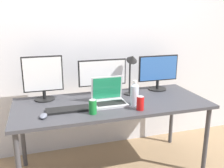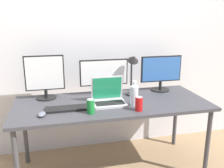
# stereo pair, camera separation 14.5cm
# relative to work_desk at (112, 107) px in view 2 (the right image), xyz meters

# --- Properties ---
(wall_back) EXTENTS (7.00, 0.08, 2.60)m
(wall_back) POSITION_rel_work_desk_xyz_m (0.00, 0.59, 0.62)
(wall_back) COLOR silver
(wall_back) RESTS_ON ground
(work_desk) EXTENTS (1.85, 0.78, 0.74)m
(work_desk) POSITION_rel_work_desk_xyz_m (0.00, 0.00, 0.00)
(work_desk) COLOR #424247
(work_desk) RESTS_ON ground
(monitor_left) EXTENTS (0.38, 0.19, 0.44)m
(monitor_left) POSITION_rel_work_desk_xyz_m (-0.62, 0.26, 0.29)
(monitor_left) COLOR black
(monitor_left) RESTS_ON work_desk
(monitor_center) EXTENTS (0.50, 0.20, 0.37)m
(monitor_center) POSITION_rel_work_desk_xyz_m (-0.03, 0.25, 0.26)
(monitor_center) COLOR black
(monitor_center) RESTS_ON work_desk
(monitor_right) EXTENTS (0.46, 0.20, 0.39)m
(monitor_right) POSITION_rel_work_desk_xyz_m (0.61, 0.25, 0.27)
(monitor_right) COLOR black
(monitor_right) RESTS_ON work_desk
(laptop_silver) EXTENTS (0.31, 0.24, 0.25)m
(laptop_silver) POSITION_rel_work_desk_xyz_m (-0.04, -0.03, 0.11)
(laptop_silver) COLOR silver
(laptop_silver) RESTS_ON work_desk
(keyboard_main) EXTENTS (0.38, 0.14, 0.02)m
(keyboard_main) POSITION_rel_work_desk_xyz_m (-0.43, -0.11, 0.07)
(keyboard_main) COLOR black
(keyboard_main) RESTS_ON work_desk
(mouse_by_keyboard) EXTENTS (0.08, 0.11, 0.03)m
(mouse_by_keyboard) POSITION_rel_work_desk_xyz_m (-0.65, -0.20, 0.07)
(mouse_by_keyboard) COLOR slate
(mouse_by_keyboard) RESTS_ON work_desk
(water_bottle) EXTENTS (0.08, 0.08, 0.23)m
(water_bottle) POSITION_rel_work_desk_xyz_m (0.18, -0.14, 0.16)
(water_bottle) COLOR silver
(water_bottle) RESTS_ON work_desk
(soda_can_near_keyboard) EXTENTS (0.07, 0.07, 0.13)m
(soda_can_near_keyboard) POSITION_rel_work_desk_xyz_m (-0.24, -0.24, 0.12)
(soda_can_near_keyboard) COLOR #197F33
(soda_can_near_keyboard) RESTS_ON work_desk
(soda_can_by_laptop) EXTENTS (0.07, 0.07, 0.13)m
(soda_can_by_laptop) POSITION_rel_work_desk_xyz_m (0.18, -0.27, 0.12)
(soda_can_by_laptop) COLOR red
(soda_can_by_laptop) RESTS_ON work_desk
(desk_lamp) EXTENTS (0.11, 0.18, 0.45)m
(desk_lamp) POSITION_rel_work_desk_xyz_m (0.25, 0.13, 0.36)
(desk_lamp) COLOR black
(desk_lamp) RESTS_ON work_desk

